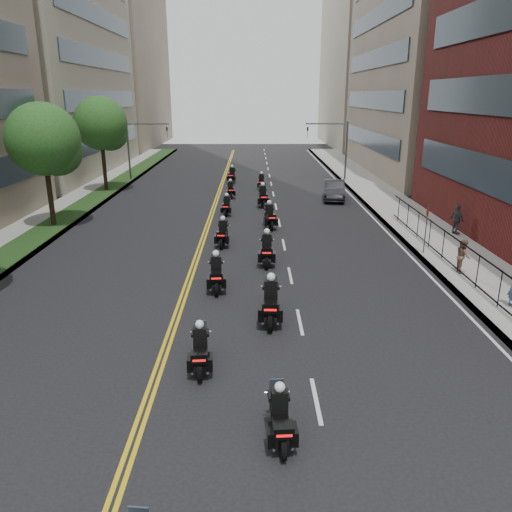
{
  "coord_description": "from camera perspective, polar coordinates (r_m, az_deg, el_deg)",
  "views": [
    {
      "loc": [
        1.46,
        -6.84,
        8.05
      ],
      "look_at": [
        1.59,
        13.39,
        1.48
      ],
      "focal_mm": 35.0,
      "sensor_mm": 36.0,
      "label": 1
    }
  ],
  "objects": [
    {
      "name": "sidewalk_right",
      "position": [
        34.48,
        17.48,
        3.78
      ],
      "size": [
        4.0,
        90.0,
        0.15
      ],
      "primitive_type": "cube",
      "color": "gray",
      "rests_on": "ground"
    },
    {
      "name": "sidewalk_left",
      "position": [
        35.48,
        -22.71,
        3.59
      ],
      "size": [
        4.0,
        90.0,
        0.15
      ],
      "primitive_type": "cube",
      "color": "gray",
      "rests_on": "ground"
    },
    {
      "name": "grass_strip",
      "position": [
        35.16,
        -21.52,
        3.78
      ],
      "size": [
        2.0,
        90.0,
        0.04
      ],
      "primitive_type": "cube",
      "color": "#1F3B15",
      "rests_on": "sidewalk_left"
    },
    {
      "name": "building_right_tan",
      "position": [
        58.79,
        21.41,
        23.66
      ],
      "size": [
        15.11,
        28.0,
        30.0
      ],
      "color": "gray",
      "rests_on": "ground"
    },
    {
      "name": "building_right_far",
      "position": [
        87.32,
        13.81,
        20.77
      ],
      "size": [
        15.0,
        28.0,
        26.0
      ],
      "primitive_type": "cube",
      "color": "#AEA38C",
      "rests_on": "ground"
    },
    {
      "name": "building_left_far",
      "position": [
        88.16,
        -16.91,
        20.5
      ],
      "size": [
        16.0,
        28.0,
        26.0
      ],
      "primitive_type": "cube",
      "color": "gray",
      "rests_on": "ground"
    },
    {
      "name": "iron_fence",
      "position": [
        22.3,
        25.01,
        -2.46
      ],
      "size": [
        0.05,
        28.0,
        1.5
      ],
      "color": "black",
      "rests_on": "sidewalk_right"
    },
    {
      "name": "street_trees",
      "position": [
        28.5,
        -26.86,
        10.22
      ],
      "size": [
        4.4,
        38.4,
        7.98
      ],
      "color": "black",
      "rests_on": "ground"
    },
    {
      "name": "traffic_signal_right",
      "position": [
        49.7,
        9.21,
        12.75
      ],
      "size": [
        4.09,
        0.2,
        5.6
      ],
      "color": "#3F3F44",
      "rests_on": "ground"
    },
    {
      "name": "traffic_signal_left",
      "position": [
        50.25,
        -13.34,
        12.56
      ],
      "size": [
        4.09,
        0.2,
        5.6
      ],
      "color": "#3F3F44",
      "rests_on": "ground"
    },
    {
      "name": "motorcycle_1",
      "position": [
        12.66,
        2.75,
        -18.07
      ],
      "size": [
        0.52,
        2.08,
        1.53
      ],
      "rotation": [
        0.0,
        0.0,
        0.06
      ],
      "color": "black",
      "rests_on": "ground"
    },
    {
      "name": "motorcycle_2",
      "position": [
        15.52,
        -6.38,
        -10.72
      ],
      "size": [
        0.55,
        2.15,
        1.58
      ],
      "rotation": [
        0.0,
        0.0,
        0.07
      ],
      "color": "black",
      "rests_on": "ground"
    },
    {
      "name": "motorcycle_3",
      "position": [
        18.41,
        1.69,
        -5.42
      ],
      "size": [
        0.61,
        2.54,
        1.87
      ],
      "rotation": [
        0.0,
        0.0,
        -0.05
      ],
      "color": "black",
      "rests_on": "ground"
    },
    {
      "name": "motorcycle_4",
      "position": [
        21.47,
        -4.56,
        -2.13
      ],
      "size": [
        0.61,
        2.35,
        1.73
      ],
      "rotation": [
        0.0,
        0.0,
        0.07
      ],
      "color": "black",
      "rests_on": "ground"
    },
    {
      "name": "motorcycle_5",
      "position": [
        24.62,
        1.23,
        0.64
      ],
      "size": [
        0.57,
        2.44,
        1.8
      ],
      "rotation": [
        0.0,
        0.0,
        -0.03
      ],
      "color": "black",
      "rests_on": "ground"
    },
    {
      "name": "motorcycle_6",
      "position": [
        27.75,
        -3.81,
        2.51
      ],
      "size": [
        0.56,
        2.27,
        1.67
      ],
      "rotation": [
        0.0,
        0.0,
        -0.06
      ],
      "color": "black",
      "rests_on": "ground"
    },
    {
      "name": "motorcycle_7",
      "position": [
        31.43,
        1.56,
        4.46
      ],
      "size": [
        0.71,
        2.39,
        1.76
      ],
      "rotation": [
        0.0,
        0.0,
        0.13
      ],
      "color": "black",
      "rests_on": "ground"
    },
    {
      "name": "motorcycle_8",
      "position": [
        34.95,
        -3.37,
        5.67
      ],
      "size": [
        0.51,
        2.09,
        1.54
      ],
      "rotation": [
        0.0,
        0.0,
        -0.05
      ],
      "color": "black",
      "rests_on": "ground"
    },
    {
      "name": "motorcycle_9",
      "position": [
        37.6,
        0.78,
        6.75
      ],
      "size": [
        0.64,
        2.46,
        1.82
      ],
      "rotation": [
        0.0,
        0.0,
        0.07
      ],
      "color": "black",
      "rests_on": "ground"
    },
    {
      "name": "motorcycle_10",
      "position": [
        41.02,
        -2.92,
        7.51
      ],
      "size": [
        0.59,
        2.07,
        1.53
      ],
      "rotation": [
        0.0,
        0.0,
        0.11
      ],
      "color": "black",
      "rests_on": "ground"
    },
    {
      "name": "motorcycle_11",
      "position": [
        44.59,
        0.62,
        8.41
      ],
      "size": [
        0.49,
        2.14,
        1.58
      ],
      "rotation": [
        0.0,
        0.0,
        -0.01
      ],
      "color": "black",
      "rests_on": "ground"
    },
    {
      "name": "motorcycle_12",
      "position": [
        48.1,
        -2.75,
        9.14
      ],
      "size": [
        0.66,
        2.29,
        1.69
      ],
      "rotation": [
        0.0,
        0.0,
        -0.11
      ],
      "color": "black",
      "rests_on": "ground"
    },
    {
      "name": "parked_sedan",
      "position": [
        40.73,
        8.95,
        7.46
      ],
      "size": [
        2.23,
        4.76,
        1.51
      ],
      "primitive_type": "imported",
      "rotation": [
        0.0,
        0.0,
        -0.14
      ],
      "color": "black",
      "rests_on": "ground"
    },
    {
      "name": "pedestrian_b",
      "position": [
        24.99,
        22.58,
        0.01
      ],
      "size": [
        0.73,
        0.86,
        1.56
      ],
      "primitive_type": "imported",
      "rotation": [
        0.0,
        0.0,
        1.36
      ],
      "color": "brown",
      "rests_on": "sidewalk_right"
    },
    {
      "name": "pedestrian_c",
      "position": [
        31.74,
        21.98,
        3.89
      ],
      "size": [
        0.73,
        1.11,
        1.76
      ],
      "primitive_type": "imported",
      "rotation": [
        0.0,
        0.0,
        1.89
      ],
      "color": "#3D3D44",
      "rests_on": "sidewalk_right"
    }
  ]
}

